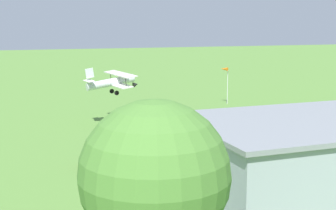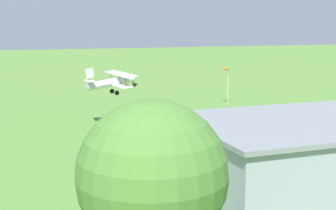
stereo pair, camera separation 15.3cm
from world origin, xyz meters
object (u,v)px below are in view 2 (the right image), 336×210
at_px(person_watching_takeoff, 325,137).
at_px(windsock, 225,72).
at_px(tree_behind_hangar_left, 152,176).
at_px(person_crossing_taxiway, 137,139).
at_px(car_red, 101,158).
at_px(biplane, 113,82).
at_px(car_white, 158,148).
at_px(person_beside_truck, 268,133).

distance_m(person_watching_takeoff, windsock, 29.30).
bearing_deg(tree_behind_hangar_left, person_crossing_taxiway, -104.16).
distance_m(person_crossing_taxiway, windsock, 31.74).
xyz_separation_m(car_red, tree_behind_hangar_left, (2.75, 26.01, 6.64)).
bearing_deg(biplane, car_red, 73.93).
distance_m(car_red, person_crossing_taxiway, 8.59).
distance_m(biplane, person_watching_takeoff, 28.85).
relative_size(car_white, car_red, 1.03).
relative_size(car_white, person_crossing_taxiway, 2.87).
xyz_separation_m(person_watching_takeoff, windsock, (-1.02, -28.89, 4.76)).
bearing_deg(biplane, person_crossing_taxiway, 89.16).
bearing_deg(person_crossing_taxiway, car_red, 50.38).
xyz_separation_m(biplane, car_red, (5.67, 19.68, -5.06)).
distance_m(car_white, windsock, 34.52).
height_order(person_beside_truck, windsock, windsock).
bearing_deg(car_white, person_beside_truck, -171.81).
xyz_separation_m(car_red, person_crossing_taxiway, (-5.48, -6.62, -0.08)).
height_order(car_white, person_beside_truck, car_white).
xyz_separation_m(person_crossing_taxiway, windsock, (-21.88, -22.46, 4.87)).
height_order(biplane, windsock, biplane).
relative_size(biplane, person_beside_truck, 5.54).
bearing_deg(tree_behind_hangar_left, person_watching_takeoff, -137.99).
xyz_separation_m(car_white, car_red, (6.53, 1.97, -0.00)).
distance_m(biplane, windsock, 23.64).
height_order(car_white, person_crossing_taxiway, car_white).
distance_m(biplane, car_red, 21.10).
distance_m(biplane, tree_behind_hangar_left, 46.49).
xyz_separation_m(car_white, tree_behind_hangar_left, (9.28, 27.98, 6.64)).
bearing_deg(windsock, biplane, 23.43).
height_order(car_white, car_red, car_white).
xyz_separation_m(person_crossing_taxiway, tree_behind_hangar_left, (8.23, 32.63, 6.73)).
xyz_separation_m(biplane, person_crossing_taxiway, (0.19, 13.07, -5.14)).
height_order(car_red, windsock, windsock).
bearing_deg(windsock, tree_behind_hangar_left, 61.34).
bearing_deg(car_white, biplane, -87.22).
xyz_separation_m(car_white, windsock, (-20.83, -27.11, 4.79)).
distance_m(biplane, person_crossing_taxiway, 14.04).
relative_size(person_beside_truck, tree_behind_hangar_left, 0.15).
height_order(person_crossing_taxiway, tree_behind_hangar_left, tree_behind_hangar_left).
relative_size(person_watching_takeoff, windsock, 0.28).
xyz_separation_m(tree_behind_hangar_left, windsock, (-30.11, -55.09, -1.85)).
bearing_deg(car_red, windsock, -133.25).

